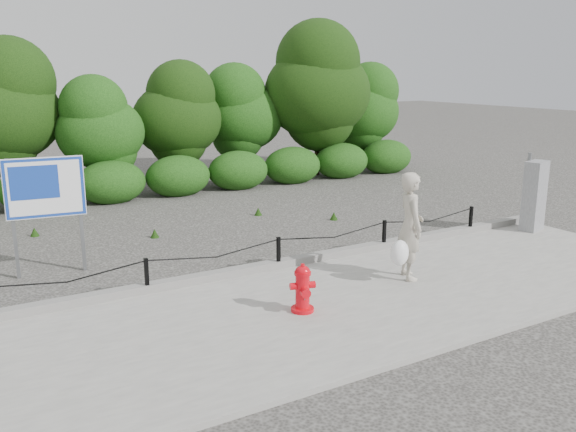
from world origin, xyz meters
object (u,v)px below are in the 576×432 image
(utility_cabinet, at_px, (534,196))
(advertising_sign, at_px, (45,193))
(fire_hydrant, at_px, (303,289))
(pedestrian, at_px, (410,228))

(utility_cabinet, relative_size, advertising_sign, 0.81)
(fire_hydrant, distance_m, utility_cabinet, 7.26)
(pedestrian, height_order, utility_cabinet, pedestrian)
(pedestrian, bearing_deg, advertising_sign, 78.45)
(fire_hydrant, height_order, pedestrian, pedestrian)
(pedestrian, relative_size, advertising_sign, 0.87)
(pedestrian, height_order, advertising_sign, advertising_sign)
(fire_hydrant, height_order, utility_cabinet, utility_cabinet)
(fire_hydrant, xyz_separation_m, advertising_sign, (-2.94, 3.99, 1.09))
(fire_hydrant, bearing_deg, utility_cabinet, 27.57)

